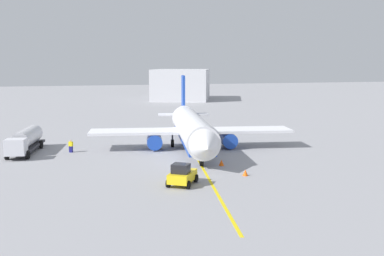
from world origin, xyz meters
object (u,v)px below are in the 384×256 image
at_px(fuel_tanker, 26,140).
at_px(pushback_tug, 182,175).
at_px(safety_cone_nose, 245,173).
at_px(refueling_worker, 71,146).
at_px(airplane, 192,129).
at_px(safety_cone_wingtip, 221,163).

distance_m(fuel_tanker, pushback_tug, 26.59).
distance_m(fuel_tanker, safety_cone_nose, 30.50).
height_order(pushback_tug, refueling_worker, pushback_tug).
height_order(airplane, pushback_tug, airplane).
height_order(refueling_worker, safety_cone_wingtip, refueling_worker).
bearing_deg(airplane, refueling_worker, -97.31).
bearing_deg(airplane, pushback_tug, -19.30).
relative_size(airplane, fuel_tanker, 2.82).
relative_size(pushback_tug, safety_cone_wingtip, 5.74).
height_order(safety_cone_nose, safety_cone_wingtip, safety_cone_wingtip).
xyz_separation_m(pushback_tug, safety_cone_wingtip, (-6.87, 6.65, -0.65)).
relative_size(fuel_tanker, refueling_worker, 6.78).
xyz_separation_m(airplane, refueling_worker, (-2.09, -16.32, -1.96)).
bearing_deg(refueling_worker, safety_cone_nose, 43.35).
bearing_deg(pushback_tug, refueling_worker, -153.51).
bearing_deg(safety_cone_nose, pushback_tug, -77.54).
bearing_deg(safety_cone_wingtip, airplane, -178.24).
xyz_separation_m(airplane, safety_cone_wingtip, (11.14, 0.34, -2.42)).
relative_size(airplane, pushback_tug, 7.97).
bearing_deg(safety_cone_wingtip, fuel_tanker, -122.93).
xyz_separation_m(refueling_worker, safety_cone_wingtip, (13.23, 16.66, -0.46)).
bearing_deg(safety_cone_nose, refueling_worker, -136.65).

